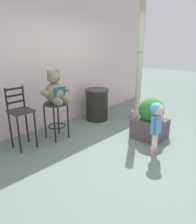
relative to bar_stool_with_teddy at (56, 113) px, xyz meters
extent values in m
plane|color=slate|center=(0.62, -1.31, -0.53)|extent=(24.00, 24.00, 0.00)
cube|color=beige|center=(0.62, 0.81, 1.20)|extent=(6.67, 0.30, 3.47)
cylinder|color=#2A2B2B|center=(0.00, 0.00, 0.18)|extent=(0.42, 0.42, 0.04)
cylinder|color=black|center=(-0.16, -0.16, -0.19)|extent=(0.03, 0.03, 0.69)
cylinder|color=black|center=(0.16, -0.16, -0.19)|extent=(0.03, 0.03, 0.69)
cylinder|color=black|center=(-0.16, 0.16, -0.19)|extent=(0.03, 0.03, 0.69)
cylinder|color=black|center=(0.16, 0.16, -0.19)|extent=(0.03, 0.03, 0.69)
torus|color=black|center=(0.00, 0.00, -0.28)|extent=(0.34, 0.34, 0.02)
sphere|color=#7B7352|center=(0.00, 0.00, 0.39)|extent=(0.38, 0.38, 0.38)
cube|color=navy|center=(0.00, -0.15, 0.40)|extent=(0.23, 0.03, 0.23)
sphere|color=#7B7352|center=(0.00, 0.00, 0.68)|extent=(0.24, 0.24, 0.24)
ellipsoid|color=#87665E|center=(0.00, -0.10, 0.67)|extent=(0.10, 0.08, 0.07)
sphere|color=black|center=(0.00, -0.13, 0.67)|extent=(0.03, 0.03, 0.03)
sphere|color=#7B7352|center=(-0.08, 0.00, 0.78)|extent=(0.10, 0.10, 0.10)
sphere|color=#7B7352|center=(0.08, 0.00, 0.78)|extent=(0.10, 0.10, 0.10)
ellipsoid|color=#7B7352|center=(-0.23, -0.03, 0.43)|extent=(0.13, 0.21, 0.12)
ellipsoid|color=#7B7352|center=(0.23, -0.03, 0.43)|extent=(0.13, 0.21, 0.12)
ellipsoid|color=#7B7352|center=(-0.09, -0.18, 0.28)|extent=(0.13, 0.32, 0.15)
ellipsoid|color=#7B7352|center=(0.09, -0.18, 0.28)|extent=(0.13, 0.32, 0.15)
cylinder|color=#C293A4|center=(0.71, -1.72, -0.48)|extent=(0.07, 0.07, 0.10)
cylinder|color=beige|center=(0.71, -1.72, -0.29)|extent=(0.06, 0.06, 0.27)
cylinder|color=#C293A4|center=(0.80, -1.72, -0.48)|extent=(0.07, 0.07, 0.10)
cylinder|color=beige|center=(0.80, -1.72, -0.29)|extent=(0.06, 0.06, 0.27)
cube|color=#4F96CA|center=(0.76, -1.72, 0.00)|extent=(0.19, 0.11, 0.32)
cylinder|color=#4F96CA|center=(0.64, -1.72, 0.02)|extent=(0.05, 0.05, 0.27)
cylinder|color=#4F96CA|center=(0.88, -1.72, 0.02)|extent=(0.05, 0.05, 0.27)
sphere|color=#D8B293|center=(0.76, -1.72, 0.25)|extent=(0.20, 0.20, 0.20)
sphere|color=#4F9CC4|center=(0.76, -1.69, 0.26)|extent=(0.21, 0.21, 0.21)
cylinder|color=black|center=(1.33, 0.17, -0.17)|extent=(0.54, 0.54, 0.72)
cylinder|color=#2D2D33|center=(1.33, 0.17, 0.21)|extent=(0.58, 0.58, 0.05)
cylinder|color=#B49F9A|center=(2.10, -0.49, -0.44)|extent=(0.31, 0.31, 0.18)
cylinder|color=#ACB194|center=(2.10, -0.49, 0.97)|extent=(0.13, 0.13, 2.65)
torus|color=#ADA89E|center=(2.10, -0.49, 1.11)|extent=(0.18, 0.18, 0.04)
cube|color=#2A2B2B|center=(-0.65, 0.10, 0.16)|extent=(0.36, 0.36, 0.03)
cylinder|color=black|center=(-0.80, -0.05, -0.19)|extent=(0.03, 0.03, 0.68)
cylinder|color=black|center=(-0.49, -0.05, -0.19)|extent=(0.03, 0.03, 0.68)
cylinder|color=black|center=(-0.80, 0.26, -0.19)|extent=(0.03, 0.03, 0.68)
cylinder|color=black|center=(-0.49, 0.26, -0.19)|extent=(0.03, 0.03, 0.68)
cylinder|color=black|center=(-0.80, 0.26, 0.37)|extent=(0.03, 0.03, 0.39)
cylinder|color=black|center=(-0.49, 0.26, 0.37)|extent=(0.03, 0.03, 0.39)
cube|color=black|center=(-0.65, 0.26, 0.29)|extent=(0.31, 0.02, 0.04)
cube|color=black|center=(-0.65, 0.26, 0.41)|extent=(0.31, 0.02, 0.04)
cube|color=black|center=(-0.65, 0.26, 0.53)|extent=(0.31, 0.02, 0.04)
cube|color=#56474E|center=(1.28, -1.33, -0.34)|extent=(0.57, 0.57, 0.39)
sphere|color=#2B742C|center=(1.28, -1.33, 0.04)|extent=(0.49, 0.49, 0.49)
camera|label=1|loc=(-2.21, -3.18, 1.25)|focal=33.18mm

